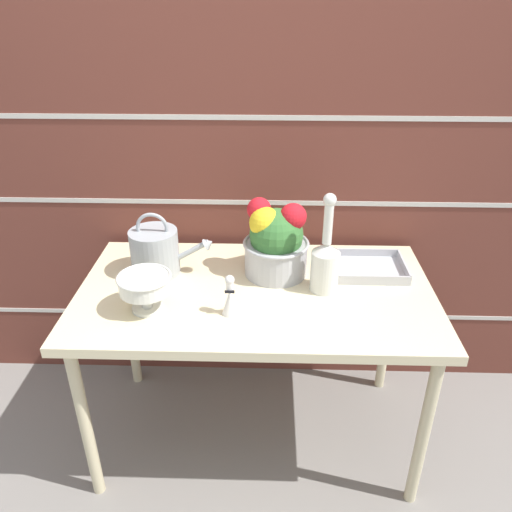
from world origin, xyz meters
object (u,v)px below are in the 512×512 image
object	(u,v)px
flower_planter	(275,241)
glass_decanter	(325,261)
watering_can	(156,251)
crystal_pedestal_bowl	(145,285)
figurine_vase	(230,298)
wire_tray	(364,268)

from	to	relation	value
flower_planter	glass_decanter	xyz separation A→B (m)	(0.18, -0.12, -0.02)
flower_planter	glass_decanter	world-z (taller)	glass_decanter
watering_can	crystal_pedestal_bowl	size ratio (longest dim) A/B	1.77
figurine_vase	crystal_pedestal_bowl	bearing A→B (deg)	176.57
watering_can	crystal_pedestal_bowl	bearing A→B (deg)	-86.11
figurine_vase	watering_can	bearing A→B (deg)	138.18
glass_decanter	crystal_pedestal_bowl	bearing A→B (deg)	-166.41
crystal_pedestal_bowl	flower_planter	size ratio (longest dim) A/B	0.62
crystal_pedestal_bowl	glass_decanter	bearing A→B (deg)	13.59
watering_can	wire_tray	xyz separation A→B (m)	(0.82, 0.04, -0.08)
flower_planter	wire_tray	distance (m)	0.38
flower_planter	glass_decanter	distance (m)	0.22
glass_decanter	figurine_vase	world-z (taller)	glass_decanter
wire_tray	glass_decanter	bearing A→B (deg)	-140.16
glass_decanter	wire_tray	distance (m)	0.25
crystal_pedestal_bowl	flower_planter	bearing A→B (deg)	31.05
wire_tray	flower_planter	bearing A→B (deg)	-175.50
watering_can	figurine_vase	xyz separation A→B (m)	(0.31, -0.28, -0.03)
crystal_pedestal_bowl	flower_planter	xyz separation A→B (m)	(0.44, 0.27, 0.04)
flower_planter	glass_decanter	bearing A→B (deg)	-32.90
glass_decanter	watering_can	bearing A→B (deg)	170.44
figurine_vase	wire_tray	xyz separation A→B (m)	(0.51, 0.31, -0.05)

